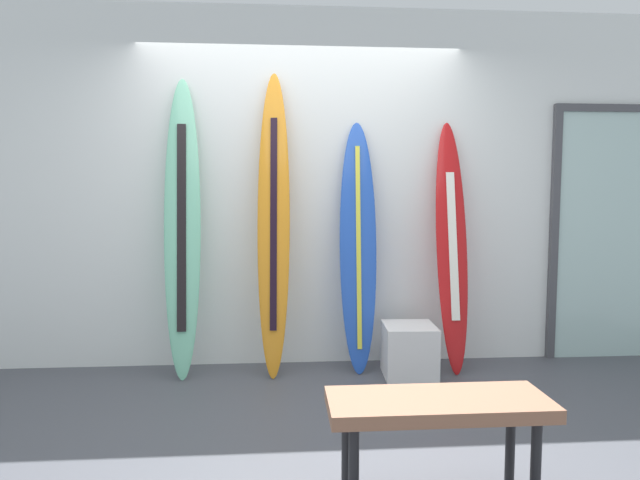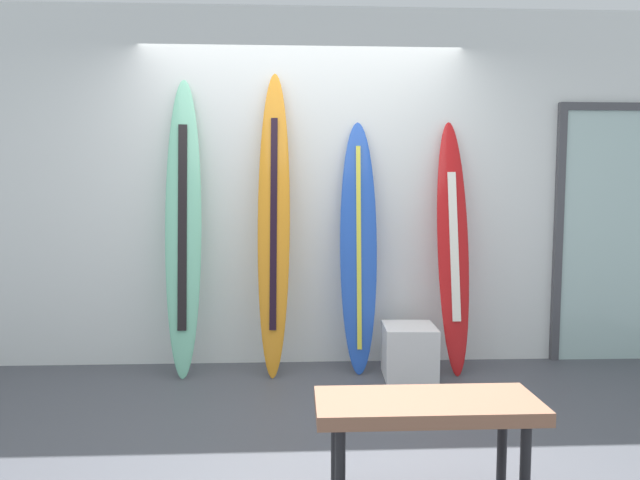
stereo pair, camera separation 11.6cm
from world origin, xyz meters
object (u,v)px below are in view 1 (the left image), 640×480
(surfboard_sunset, at_px, (274,225))
(surfboard_cobalt, at_px, (358,246))
(surfboard_seafoam, at_px, (182,229))
(bench, at_px, (438,412))
(display_block_left, at_px, (409,351))
(glass_door, at_px, (615,229))
(surfboard_crimson, at_px, (452,246))

(surfboard_sunset, height_order, surfboard_cobalt, surfboard_sunset)
(surfboard_seafoam, height_order, surfboard_cobalt, surfboard_seafoam)
(surfboard_sunset, xyz_separation_m, bench, (0.73, -1.78, -0.71))
(surfboard_sunset, xyz_separation_m, display_block_left, (1.00, -0.16, -0.93))
(display_block_left, relative_size, bench, 0.41)
(glass_door, bearing_deg, bench, -136.28)
(surfboard_sunset, xyz_separation_m, surfboard_cobalt, (0.64, 0.04, -0.17))
(surfboard_cobalt, height_order, display_block_left, surfboard_cobalt)
(surfboard_seafoam, xyz_separation_m, bench, (1.40, -1.79, -0.69))
(surfboard_seafoam, height_order, surfboard_sunset, surfboard_sunset)
(surfboard_crimson, height_order, bench, surfboard_crimson)
(surfboard_sunset, distance_m, surfboard_cobalt, 0.67)
(surfboard_cobalt, bearing_deg, surfboard_crimson, -3.02)
(surfboard_seafoam, distance_m, surfboard_cobalt, 1.32)
(surfboard_crimson, bearing_deg, bench, -109.57)
(display_block_left, distance_m, bench, 1.66)
(surfboard_crimson, xyz_separation_m, glass_door, (1.45, 0.21, 0.11))
(surfboard_seafoam, bearing_deg, glass_door, 3.20)
(surfboard_seafoam, height_order, bench, surfboard_seafoam)
(surfboard_sunset, relative_size, display_block_left, 5.78)
(surfboard_cobalt, height_order, surfboard_crimson, surfboard_crimson)
(surfboard_crimson, bearing_deg, surfboard_sunset, 179.97)
(surfboard_seafoam, bearing_deg, surfboard_crimson, -0.34)
(surfboard_crimson, distance_m, glass_door, 1.47)
(glass_door, bearing_deg, display_block_left, -168.54)
(display_block_left, xyz_separation_m, bench, (-0.27, -1.62, 0.22))
(surfboard_seafoam, relative_size, display_block_left, 5.65)
(surfboard_cobalt, bearing_deg, display_block_left, -28.72)
(surfboard_seafoam, distance_m, surfboard_crimson, 2.04)
(surfboard_crimson, height_order, display_block_left, surfboard_crimson)
(surfboard_sunset, relative_size, surfboard_crimson, 1.18)
(surfboard_seafoam, distance_m, display_block_left, 1.91)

